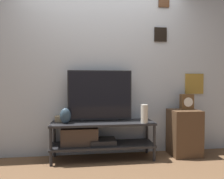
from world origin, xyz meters
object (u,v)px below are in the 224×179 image
Objects in this scene: mantel_clock at (187,102)px; television at (100,95)px; vase_urn_stoneware at (65,116)px; vase_wide_bowl at (60,119)px; vase_tall_ceramic at (144,114)px.

television is at bearing 178.84° from mantel_clock.
vase_urn_stoneware reaches higher than vase_wide_bowl.
vase_tall_ceramic is (0.60, -0.24, -0.25)m from television.
vase_urn_stoneware is (-0.49, -0.13, -0.27)m from television.
mantel_clock is at bearing -2.42° from vase_wide_bowl.
television reaches higher than mantel_clock.
vase_wide_bowl is (-0.09, 0.18, -0.07)m from vase_urn_stoneware.
vase_urn_stoneware is at bearing 174.15° from vase_tall_ceramic.
vase_wide_bowl is at bearing 115.16° from vase_urn_stoneware.
mantel_clock is (1.89, -0.08, 0.23)m from vase_wide_bowl.
vase_urn_stoneware is 1.82m from mantel_clock.
television is 0.57m from vase_urn_stoneware.
mantel_clock is (0.73, 0.21, 0.14)m from vase_tall_ceramic.
television is 4.00× the size of mantel_clock.
vase_wide_bowl is (-0.57, 0.05, -0.34)m from television.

